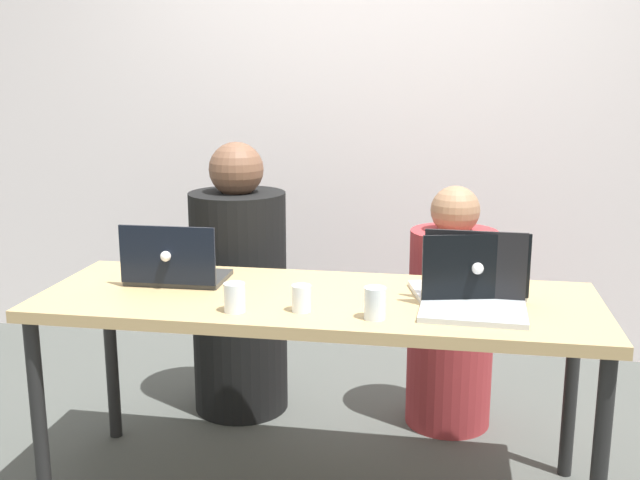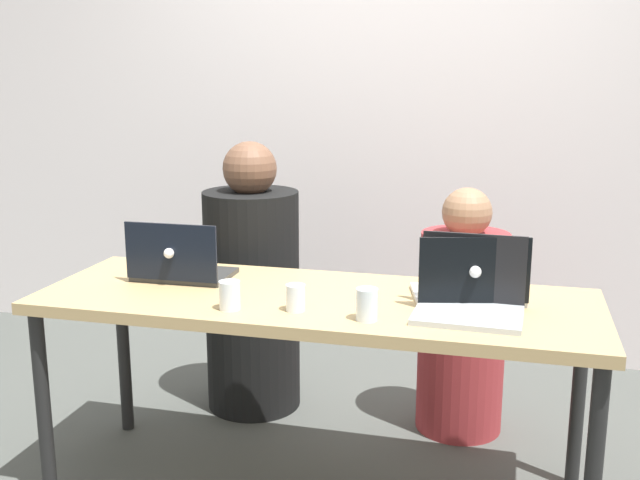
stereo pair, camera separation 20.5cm
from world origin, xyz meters
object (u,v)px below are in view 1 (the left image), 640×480
object	(u,v)px
person_on_left	(239,294)
water_glass_center	(301,300)
person_on_right	(451,321)
water_glass_left	(235,299)
laptop_back_right	(469,283)
laptop_front_right	(474,294)
water_glass_right	(375,305)
laptop_back_left	(175,270)

from	to	relation	value
person_on_left	water_glass_center	bearing A→B (deg)	102.18
person_on_right	water_glass_center	bearing A→B (deg)	43.55
water_glass_center	water_glass_left	xyz separation A→B (m)	(-0.21, -0.04, 0.00)
person_on_left	water_glass_left	size ratio (longest dim) A/B	12.79
person_on_right	water_glass_left	xyz separation A→B (m)	(-0.68, -0.85, 0.32)
laptop_back_right	water_glass_center	xyz separation A→B (m)	(-0.52, -0.24, -0.01)
laptop_front_right	water_glass_right	world-z (taller)	laptop_front_right
person_on_right	laptop_back_right	world-z (taller)	person_on_right
person_on_left	laptop_back_left	distance (m)	0.63
laptop_front_right	water_glass_center	world-z (taller)	laptop_front_right
water_glass_right	person_on_left	bearing A→B (deg)	128.60
water_glass_left	water_glass_right	bearing A→B (deg)	0.67
person_on_left	laptop_back_right	distance (m)	1.15
person_on_left	water_glass_left	world-z (taller)	person_on_left
person_on_left	laptop_back_right	world-z (taller)	person_on_left
laptop_back_left	water_glass_center	xyz separation A→B (m)	(0.51, -0.24, -0.01)
laptop_back_right	laptop_back_left	xyz separation A→B (m)	(-1.03, 0.00, -0.00)
person_on_left	laptop_back_left	bearing A→B (deg)	66.78
person_on_right	laptop_back_right	size ratio (longest dim) A/B	2.56
water_glass_center	water_glass_left	bearing A→B (deg)	-169.46
water_glass_center	person_on_left	bearing A→B (deg)	118.37
water_glass_right	water_glass_center	world-z (taller)	water_glass_right
person_on_right	laptop_back_right	xyz separation A→B (m)	(0.05, -0.57, 0.33)
laptop_back_left	water_glass_left	size ratio (longest dim) A/B	3.73
laptop_front_right	water_glass_right	xyz separation A→B (m)	(-0.30, -0.14, -0.01)
laptop_front_right	laptop_back_left	size ratio (longest dim) A/B	0.98
person_on_left	laptop_front_right	distance (m)	1.23
laptop_back_right	water_glass_left	world-z (taller)	laptop_back_right
water_glass_right	person_on_right	bearing A→B (deg)	74.08
laptop_back_right	water_glass_center	bearing A→B (deg)	11.14
water_glass_right	laptop_back_right	bearing A→B (deg)	43.49
laptop_back_right	water_glass_right	size ratio (longest dim) A/B	4.02
person_on_right	water_glass_center	size ratio (longest dim) A/B	12.01
water_glass_center	person_on_right	bearing A→B (deg)	59.55
laptop_front_right	laptop_back_right	distance (m)	0.14
laptop_front_right	laptop_back_left	bearing A→B (deg)	174.81
laptop_front_right	person_on_right	bearing A→B (deg)	97.09
person_on_right	laptop_back_left	bearing A→B (deg)	13.99
laptop_back_right	water_glass_left	size ratio (longest dim) A/B	4.31
laptop_back_left	water_glass_center	world-z (taller)	laptop_back_left
water_glass_center	water_glass_right	bearing A→B (deg)	-8.05
laptop_front_right	laptop_back_left	xyz separation A→B (m)	(-1.04, 0.14, -0.00)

